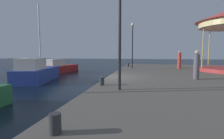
# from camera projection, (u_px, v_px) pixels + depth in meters

# --- Properties ---
(ground_plane) EXTENTS (120.00, 120.00, 0.00)m
(ground_plane) POSITION_uv_depth(u_px,v_px,m) (108.00, 88.00, 11.57)
(ground_plane) COLOR black
(quay_dock) EXTENTS (14.23, 27.11, 0.80)m
(quay_dock) POSITION_uv_depth(u_px,v_px,m) (223.00, 86.00, 10.24)
(quay_dock) COLOR #5B564F
(quay_dock) RESTS_ON ground
(sailboat_blue) EXTENTS (3.25, 5.59, 6.62)m
(sailboat_blue) POSITION_uv_depth(u_px,v_px,m) (37.00, 72.00, 14.31)
(sailboat_blue) COLOR navy
(sailboat_blue) RESTS_ON ground
(motorboat_red) EXTENTS (2.73, 5.46, 1.68)m
(motorboat_red) POSITION_uv_depth(u_px,v_px,m) (59.00, 67.00, 20.75)
(motorboat_red) COLOR maroon
(motorboat_red) RESTS_ON ground
(lamp_post_near_edge) EXTENTS (0.36, 0.36, 4.07)m
(lamp_post_near_edge) POSITION_uv_depth(u_px,v_px,m) (120.00, 23.00, 7.00)
(lamp_post_near_edge) COLOR black
(lamp_post_near_edge) RESTS_ON quay_dock
(lamp_post_mid_promenade) EXTENTS (0.36, 0.36, 4.70)m
(lamp_post_mid_promenade) POSITION_uv_depth(u_px,v_px,m) (132.00, 38.00, 17.61)
(lamp_post_mid_promenade) COLOR black
(lamp_post_mid_promenade) RESTS_ON quay_dock
(bollard_north) EXTENTS (0.24, 0.24, 0.40)m
(bollard_north) POSITION_uv_depth(u_px,v_px,m) (102.00, 81.00, 8.29)
(bollard_north) COLOR #2D2D33
(bollard_north) RESTS_ON quay_dock
(bollard_south) EXTENTS (0.24, 0.24, 0.40)m
(bollard_south) POSITION_uv_depth(u_px,v_px,m) (55.00, 124.00, 3.29)
(bollard_south) COLOR #2D2D33
(bollard_south) RESTS_ON quay_dock
(bollard_center) EXTENTS (0.24, 0.24, 0.40)m
(bollard_center) POSITION_uv_depth(u_px,v_px,m) (128.00, 65.00, 19.84)
(bollard_center) COLOR #2D2D33
(bollard_center) RESTS_ON quay_dock
(person_near_carousel) EXTENTS (0.34, 0.34, 1.74)m
(person_near_carousel) POSITION_uv_depth(u_px,v_px,m) (196.00, 66.00, 10.14)
(person_near_carousel) COLOR #514C56
(person_near_carousel) RESTS_ON quay_dock
(person_far_corner) EXTENTS (0.34, 0.34, 1.81)m
(person_far_corner) POSITION_uv_depth(u_px,v_px,m) (179.00, 60.00, 17.27)
(person_far_corner) COLOR #B23833
(person_far_corner) RESTS_ON quay_dock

